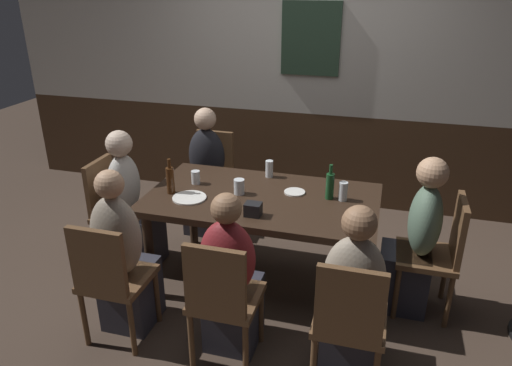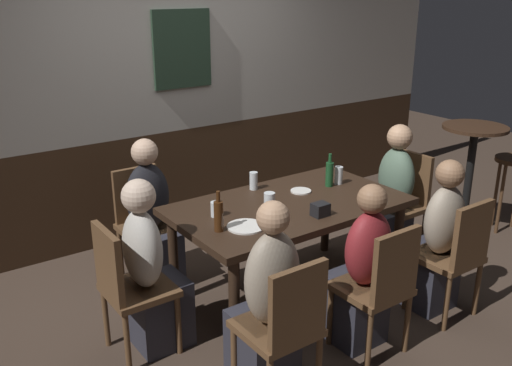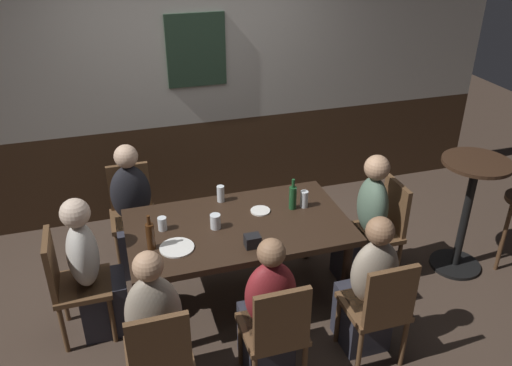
{
  "view_description": "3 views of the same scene",
  "coord_description": "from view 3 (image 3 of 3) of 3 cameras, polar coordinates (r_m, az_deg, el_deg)",
  "views": [
    {
      "loc": [
        0.82,
        -3.05,
        2.2
      ],
      "look_at": [
        -0.02,
        -0.1,
        0.88
      ],
      "focal_mm": 33.5,
      "sensor_mm": 36.0,
      "label": 1
    },
    {
      "loc": [
        -2.36,
        -2.9,
        2.21
      ],
      "look_at": [
        -0.19,
        0.13,
        0.89
      ],
      "focal_mm": 39.41,
      "sensor_mm": 36.0,
      "label": 2
    },
    {
      "loc": [
        -0.84,
        -3.22,
        2.87
      ],
      "look_at": [
        0.18,
        0.14,
        0.99
      ],
      "focal_mm": 36.47,
      "sensor_mm": 36.0,
      "label": 3
    }
  ],
  "objects": [
    {
      "name": "chair_right_near",
      "position": [
        3.68,
        13.41,
        -13.02
      ],
      "size": [
        0.4,
        0.4,
        0.88
      ],
      "color": "brown",
      "rests_on": "ground_plane"
    },
    {
      "name": "plate_white_large",
      "position": [
        3.72,
        -8.67,
        -7.02
      ],
      "size": [
        0.25,
        0.25,
        0.01
      ],
      "primitive_type": "cylinder",
      "color": "white",
      "rests_on": "dining_table"
    },
    {
      "name": "chair_head_east",
      "position": [
        4.51,
        13.67,
        -4.49
      ],
      "size": [
        0.4,
        0.4,
        0.88
      ],
      "color": "brown",
      "rests_on": "ground_plane"
    },
    {
      "name": "person_head_east",
      "position": [
        4.44,
        11.84,
        -4.91
      ],
      "size": [
        0.37,
        0.34,
        1.16
      ],
      "color": "#2D2D38",
      "rests_on": "ground_plane"
    },
    {
      "name": "beer_glass_half",
      "position": [
        3.89,
        -4.46,
        -4.36
      ],
      "size": [
        0.08,
        0.08,
        0.11
      ],
      "color": "silver",
      "rests_on": "dining_table"
    },
    {
      "name": "beer_bottle_brown",
      "position": [
        3.7,
        -11.51,
        -5.66
      ],
      "size": [
        0.06,
        0.06,
        0.27
      ],
      "color": "#42230F",
      "rests_on": "dining_table"
    },
    {
      "name": "condiment_caddy",
      "position": [
        3.68,
        -0.38,
        -6.38
      ],
      "size": [
        0.11,
        0.09,
        0.09
      ],
      "primitive_type": "cube",
      "color": "black",
      "rests_on": "dining_table"
    },
    {
      "name": "person_left_near",
      "position": [
        3.44,
        -10.89,
        -16.29
      ],
      "size": [
        0.34,
        0.37,
        1.16
      ],
      "color": "#2D2D38",
      "rests_on": "ground_plane"
    },
    {
      "name": "side_bar_table",
      "position": [
        4.75,
        22.17,
        -2.45
      ],
      "size": [
        0.56,
        0.56,
        1.05
      ],
      "color": "black",
      "rests_on": "ground_plane"
    },
    {
      "name": "wall_back",
      "position": [
        5.18,
        -6.95,
        10.33
      ],
      "size": [
        6.4,
        0.13,
        2.6
      ],
      "color": "#3D2819",
      "rests_on": "ground_plane"
    },
    {
      "name": "highball_clear",
      "position": [
        4.22,
        -3.89,
        -1.27
      ],
      "size": [
        0.06,
        0.06,
        0.14
      ],
      "color": "silver",
      "rests_on": "dining_table"
    },
    {
      "name": "plate_white_small",
      "position": [
        4.1,
        0.48,
        -3.07
      ],
      "size": [
        0.16,
        0.16,
        0.01
      ],
      "primitive_type": "cylinder",
      "color": "white",
      "rests_on": "dining_table"
    },
    {
      "name": "chair_head_west",
      "position": [
        4.02,
        -19.67,
        -10.03
      ],
      "size": [
        0.4,
        0.4,
        0.88
      ],
      "color": "brown",
      "rests_on": "ground_plane"
    },
    {
      "name": "ground_plane",
      "position": [
        4.39,
        -1.8,
        -12.68
      ],
      "size": [
        12.0,
        12.0,
        0.0
      ],
      "primitive_type": "plane",
      "color": "#423328"
    },
    {
      "name": "person_right_near",
      "position": [
        3.8,
        12.16,
        -11.8
      ],
      "size": [
        0.34,
        0.37,
        1.12
      ],
      "color": "#2D2D38",
      "rests_on": "ground_plane"
    },
    {
      "name": "tumbler_water",
      "position": [
        3.92,
        -10.23,
        -4.5
      ],
      "size": [
        0.07,
        0.07,
        0.1
      ],
      "color": "silver",
      "rests_on": "dining_table"
    },
    {
      "name": "pint_glass_amber",
      "position": [
        4.16,
        5.29,
        -1.89
      ],
      "size": [
        0.06,
        0.06,
        0.14
      ],
      "color": "silver",
      "rests_on": "dining_table"
    },
    {
      "name": "dining_table",
      "position": [
        3.99,
        -1.94,
        -5.48
      ],
      "size": [
        1.67,
        0.96,
        0.74
      ],
      "color": "black",
      "rests_on": "ground_plane"
    },
    {
      "name": "chair_left_near",
      "position": [
        3.32,
        -10.53,
        -18.09
      ],
      "size": [
        0.4,
        0.4,
        0.88
      ],
      "color": "brown",
      "rests_on": "ground_plane"
    },
    {
      "name": "person_mid_near",
      "position": [
        3.56,
        1.31,
        -14.42
      ],
      "size": [
        0.34,
        0.37,
        1.1
      ],
      "color": "#2D2D38",
      "rests_on": "ground_plane"
    },
    {
      "name": "chair_left_far",
      "position": [
        4.75,
        -13.41,
        -2.71
      ],
      "size": [
        0.4,
        0.4,
        0.88
      ],
      "color": "brown",
      "rests_on": "ground_plane"
    },
    {
      "name": "beer_bottle_green",
      "position": [
        4.1,
        4.06,
        -1.55
      ],
      "size": [
        0.06,
        0.06,
        0.26
      ],
      "color": "#194723",
      "rests_on": "dining_table"
    },
    {
      "name": "person_left_far",
      "position": [
        4.61,
        -13.23,
        -3.78
      ],
      "size": [
        0.34,
        0.37,
        1.16
      ],
      "color": "#2D2D38",
      "rests_on": "ground_plane"
    },
    {
      "name": "person_head_west",
      "position": [
        4.01,
        -17.33,
        -9.85
      ],
      "size": [
        0.37,
        0.34,
        1.14
      ],
      "color": "#2D2D38",
      "rests_on": "ground_plane"
    },
    {
      "name": "chair_mid_near",
      "position": [
        3.43,
        2.21,
        -15.75
      ],
      "size": [
        0.4,
        0.4,
        0.88
      ],
      "color": "brown",
      "rests_on": "ground_plane"
    }
  ]
}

